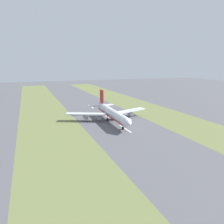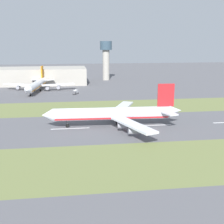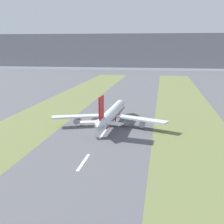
# 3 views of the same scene
# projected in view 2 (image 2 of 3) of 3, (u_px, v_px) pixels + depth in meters

# --- Properties ---
(ground_plane) EXTENTS (800.00, 800.00, 0.00)m
(ground_plane) POSITION_uv_depth(u_px,v_px,m) (116.00, 127.00, 149.02)
(ground_plane) COLOR #56565B
(grass_median_west) EXTENTS (40.00, 600.00, 0.01)m
(grass_median_west) POSITION_uv_depth(u_px,v_px,m) (136.00, 163.00, 105.63)
(grass_median_west) COLOR olive
(grass_median_west) RESTS_ON ground
(grass_median_east) EXTENTS (40.00, 600.00, 0.01)m
(grass_median_east) POSITION_uv_depth(u_px,v_px,m) (105.00, 107.00, 192.41)
(grass_median_east) COLOR olive
(grass_median_east) RESTS_ON ground
(centreline_dash_mid) EXTENTS (1.20, 18.00, 0.01)m
(centreline_dash_mid) POSITION_uv_depth(u_px,v_px,m) (153.00, 125.00, 151.53)
(centreline_dash_mid) COLOR silver
(centreline_dash_mid) RESTS_ON ground
(centreline_dash_far) EXTENTS (1.20, 18.00, 0.01)m
(centreline_dash_far) POSITION_uv_depth(u_px,v_px,m) (70.00, 129.00, 146.05)
(centreline_dash_far) COLOR silver
(centreline_dash_far) RESTS_ON ground
(airplane_main_jet) EXTENTS (64.09, 67.16, 20.20)m
(airplane_main_jet) POSITION_uv_depth(u_px,v_px,m) (116.00, 114.00, 148.92)
(airplane_main_jet) COLOR silver
(airplane_main_jet) RESTS_ON ground
(terminal_building) EXTENTS (36.00, 81.67, 15.04)m
(terminal_building) POSITION_uv_depth(u_px,v_px,m) (42.00, 76.00, 290.55)
(terminal_building) COLOR #A39E93
(terminal_building) RESTS_ON ground
(control_tower) EXTENTS (12.00, 12.00, 39.15)m
(control_tower) POSITION_uv_depth(u_px,v_px,m) (106.00, 56.00, 315.96)
(control_tower) COLOR #A39E93
(control_tower) RESTS_ON ground
(airplane_parked_apron) EXTENTS (61.46, 58.19, 18.50)m
(airplane_parked_apron) POSITION_uv_depth(u_px,v_px,m) (37.00, 85.00, 249.19)
(airplane_parked_apron) COLOR silver
(airplane_parked_apron) RESTS_ON ground
(service_truck) EXTENTS (6.38, 4.46, 3.10)m
(service_truck) POSITION_uv_depth(u_px,v_px,m) (75.00, 92.00, 237.86)
(service_truck) COLOR #4C4C51
(service_truck) RESTS_ON ground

